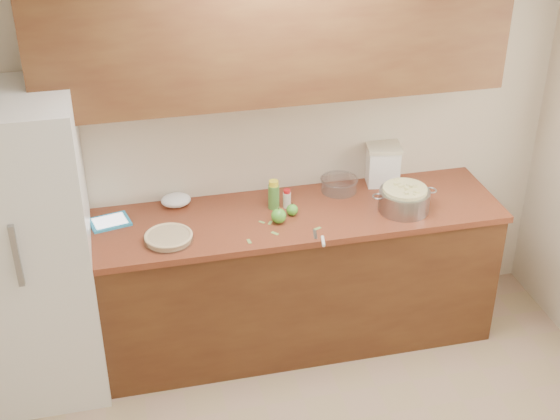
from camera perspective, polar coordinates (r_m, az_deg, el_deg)
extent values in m
plane|color=beige|center=(4.68, -0.87, 5.66)|extent=(3.60, 0.00, 3.60)
cube|color=#563218|center=(4.83, 0.04, -5.25)|extent=(2.60, 0.65, 0.88)
cube|color=brown|center=(4.58, 0.05, -0.54)|extent=(2.64, 0.68, 0.04)
cube|color=brown|center=(4.29, -0.43, 12.68)|extent=(2.60, 0.34, 0.70)
cube|color=white|center=(4.49, -18.06, -2.86)|extent=(0.70, 0.70, 1.80)
cylinder|color=silver|center=(4.35, -8.15, -2.05)|extent=(0.28, 0.28, 0.04)
cylinder|color=beige|center=(4.35, -8.15, -2.04)|extent=(0.25, 0.25, 0.03)
torus|color=beige|center=(4.34, -8.16, -1.88)|extent=(0.27, 0.27, 0.02)
cylinder|color=gray|center=(4.64, 9.06, 0.70)|extent=(0.30, 0.30, 0.13)
torus|color=gray|center=(4.56, 7.19, 0.99)|extent=(0.07, 0.07, 0.01)
torus|color=gray|center=(4.68, 10.99, 1.42)|extent=(0.07, 0.07, 0.01)
cylinder|color=#F2EEA3|center=(4.63, 9.08, 0.87)|extent=(0.26, 0.26, 0.14)
cube|color=white|center=(4.91, 7.49, 3.27)|extent=(0.22, 0.22, 0.24)
cube|color=beige|center=(4.86, 7.59, 4.63)|extent=(0.24, 0.24, 0.02)
cube|color=#2994C5|center=(4.59, -12.34, -0.86)|extent=(0.25, 0.21, 0.01)
cube|color=white|center=(4.58, -12.35, -0.77)|extent=(0.21, 0.17, 0.00)
cube|color=gray|center=(4.38, 2.58, -1.76)|extent=(0.04, 0.11, 0.00)
cylinder|color=white|center=(4.31, 3.17, -2.29)|extent=(0.04, 0.09, 0.02)
cylinder|color=#4C8C38|center=(4.60, -0.46, 0.97)|extent=(0.07, 0.07, 0.15)
cylinder|color=yellow|center=(4.56, -0.47, 1.97)|extent=(0.06, 0.06, 0.03)
cylinder|color=beige|center=(4.62, 0.51, 0.74)|extent=(0.05, 0.05, 0.10)
cylinder|color=red|center=(4.59, 0.51, 1.37)|extent=(0.04, 0.04, 0.02)
cylinder|color=black|center=(4.65, -0.58, 0.80)|extent=(0.03, 0.03, 0.07)
cylinder|color=red|center=(4.63, -0.59, 1.28)|extent=(0.03, 0.03, 0.01)
cylinder|color=silver|center=(4.82, 4.34, 1.85)|extent=(0.22, 0.22, 0.08)
torus|color=silver|center=(4.80, 4.36, 2.27)|extent=(0.23, 0.23, 0.01)
ellipsoid|color=white|center=(4.68, -7.62, 0.72)|extent=(0.22, 0.20, 0.07)
sphere|color=green|center=(4.47, -0.10, -0.43)|extent=(0.09, 0.09, 0.09)
cylinder|color=#3F2D19|center=(4.44, -0.10, 0.13)|extent=(0.01, 0.01, 0.01)
sphere|color=green|center=(4.55, 0.90, 0.01)|extent=(0.07, 0.07, 0.07)
cylinder|color=#3F2D19|center=(4.53, 0.90, 0.46)|extent=(0.01, 0.01, 0.01)
cube|color=#7FA952|center=(4.43, 2.77, -1.36)|extent=(0.05, 0.03, 0.00)
cube|color=#7FA952|center=(4.39, -0.38, -1.71)|extent=(0.04, 0.05, 0.00)
cube|color=#7FA952|center=(4.49, -1.34, -0.89)|extent=(0.04, 0.04, 0.00)
cube|color=#7FA952|center=(4.48, -0.73, -0.94)|extent=(0.03, 0.04, 0.00)
cube|color=#7FA952|center=(4.32, -2.27, -2.31)|extent=(0.02, 0.05, 0.00)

